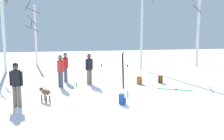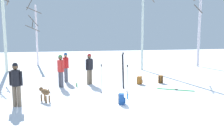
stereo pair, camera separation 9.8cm
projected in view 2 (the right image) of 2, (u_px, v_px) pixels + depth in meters
name	position (u px, v px, depth m)	size (l,w,h in m)	color
ground_plane	(109.00, 100.00, 10.50)	(60.00, 60.00, 0.00)	white
person_1	(61.00, 69.00, 12.96)	(0.34, 0.45, 1.72)	#4C4C56
person_2	(89.00, 67.00, 13.69)	(0.45, 0.34, 1.72)	#72604C
person_3	(16.00, 82.00, 9.46)	(0.50, 0.34, 1.72)	#72604C
person_4	(66.00, 65.00, 14.39)	(0.34, 0.50, 1.72)	#4C4C56
dog	(45.00, 92.00, 10.27)	(0.51, 0.79, 0.57)	brown
ski_pair_planted_0	(123.00, 71.00, 12.58)	(0.10, 0.23, 1.87)	black
ski_pair_lying_0	(176.00, 90.00, 12.42)	(1.63, 1.14, 0.05)	green
ski_poles_0	(127.00, 78.00, 11.58)	(0.07, 0.21, 1.37)	#B2B2BC
ski_poles_1	(101.00, 78.00, 11.46)	(0.07, 0.22, 1.41)	#B2B2BC
backpack_0	(161.00, 79.00, 14.15)	(0.31, 0.33, 0.44)	#99591E
backpack_1	(140.00, 80.00, 13.83)	(0.35, 0.34, 0.44)	#99591E
backpack_2	(122.00, 99.00, 9.86)	(0.32, 0.30, 0.44)	#1E4C99
water_bottle_0	(77.00, 85.00, 13.16)	(0.07, 0.07, 0.22)	green
water_bottle_1	(128.00, 96.00, 10.71)	(0.06, 0.06, 0.24)	#1E72BF
birch_tree_1	(4.00, 21.00, 17.69)	(1.50, 1.47, 7.32)	silver
birch_tree_2	(36.00, 33.00, 21.80)	(1.43, 1.66, 5.83)	silver
birch_tree_3	(143.00, 18.00, 18.78)	(1.35, 1.20, 7.63)	silver
birch_tree_4	(200.00, 19.00, 20.90)	(1.44, 1.31, 7.83)	silver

